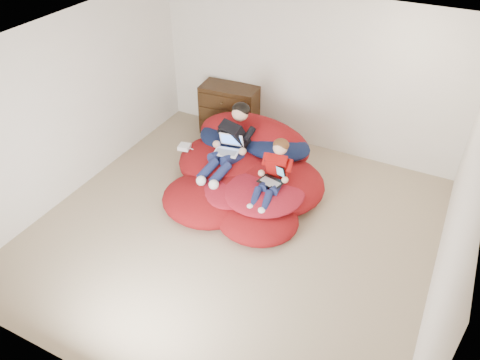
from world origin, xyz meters
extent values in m
cube|color=tan|center=(0.00, 0.00, -0.12)|extent=(5.10, 5.10, 0.25)
cube|color=white|center=(0.00, 2.51, 1.25)|extent=(5.10, 0.02, 2.50)
cube|color=white|center=(0.00, -2.51, 1.25)|extent=(5.10, 0.02, 2.50)
cube|color=white|center=(-2.51, 0.00, 1.25)|extent=(0.02, 5.10, 2.50)
cube|color=white|center=(2.51, 0.00, 1.25)|extent=(0.02, 5.10, 2.50)
cube|color=white|center=(0.00, 0.00, 2.51)|extent=(5.10, 5.10, 0.02)
cube|color=#321F0D|center=(-1.25, 2.25, 0.44)|extent=(1.01, 0.57, 0.87)
cube|color=#321F0D|center=(-1.25, 2.00, 0.17)|extent=(0.87, 0.10, 0.21)
cylinder|color=#4C3F26|center=(-1.25, 1.98, 0.17)|extent=(0.04, 0.06, 0.03)
cube|color=#321F0D|center=(-1.25, 2.00, 0.44)|extent=(0.87, 0.10, 0.21)
cylinder|color=#4C3F26|center=(-1.25, 1.98, 0.44)|extent=(0.04, 0.06, 0.03)
cube|color=#321F0D|center=(-1.25, 2.00, 0.70)|extent=(0.87, 0.10, 0.21)
cylinder|color=#4C3F26|center=(-1.25, 1.98, 0.70)|extent=(0.04, 0.06, 0.03)
ellipsoid|color=maroon|center=(-0.63, 1.09, 0.22)|extent=(1.62, 1.46, 0.58)
ellipsoid|color=maroon|center=(0.17, 0.93, 0.20)|extent=(1.46, 1.42, 0.53)
ellipsoid|color=maroon|center=(-0.16, 0.58, 0.18)|extent=(1.39, 1.11, 0.45)
ellipsoid|color=maroon|center=(-0.55, 0.24, 0.14)|extent=(1.30, 1.19, 0.43)
ellipsoid|color=maroon|center=(0.25, 0.19, 0.13)|extent=(1.13, 1.02, 0.37)
ellipsoid|color=maroon|center=(-0.47, 1.58, 0.40)|extent=(1.86, 0.82, 0.82)
ellipsoid|color=#111B3E|center=(-0.74, 1.42, 0.48)|extent=(1.10, 0.90, 0.28)
ellipsoid|color=#111B3E|center=(-0.05, 1.43, 0.52)|extent=(1.10, 0.77, 0.26)
ellipsoid|color=maroon|center=(0.18, 0.54, 0.34)|extent=(1.14, 1.14, 0.21)
ellipsoid|color=maroon|center=(-0.29, 0.37, 0.30)|extent=(0.90, 0.81, 0.16)
ellipsoid|color=white|center=(-0.77, 1.70, 0.62)|extent=(0.47, 0.30, 0.30)
cube|color=black|center=(-0.55, 1.13, 0.70)|extent=(0.44, 0.49, 0.53)
sphere|color=#D9A484|center=(-0.55, 1.27, 1.01)|extent=(0.24, 0.24, 0.24)
ellipsoid|color=black|center=(-0.55, 1.30, 1.05)|extent=(0.27, 0.25, 0.21)
cylinder|color=#161E46|center=(-0.65, 0.82, 0.51)|extent=(0.26, 0.42, 0.22)
cylinder|color=#161E46|center=(-0.65, 0.47, 0.48)|extent=(0.23, 0.40, 0.25)
sphere|color=white|center=(-0.65, 0.28, 0.41)|extent=(0.14, 0.14, 0.14)
cylinder|color=#161E46|center=(-0.45, 0.82, 0.51)|extent=(0.26, 0.42, 0.22)
cylinder|color=#161E46|center=(-0.45, 0.47, 0.48)|extent=(0.23, 0.40, 0.25)
sphere|color=white|center=(-0.45, 0.28, 0.41)|extent=(0.14, 0.14, 0.14)
cube|color=#AE110F|center=(0.27, 0.77, 0.62)|extent=(0.32, 0.31, 0.44)
sphere|color=#D9A484|center=(0.27, 0.84, 0.89)|extent=(0.20, 0.20, 0.20)
ellipsoid|color=#522F16|center=(0.27, 0.87, 0.92)|extent=(0.22, 0.21, 0.17)
cylinder|color=#161E46|center=(0.18, 0.55, 0.45)|extent=(0.17, 0.33, 0.18)
cylinder|color=#161E46|center=(0.18, 0.27, 0.42)|extent=(0.15, 0.32, 0.21)
sphere|color=white|center=(0.18, 0.10, 0.36)|extent=(0.12, 0.12, 0.12)
cylinder|color=#161E46|center=(0.35, 0.55, 0.45)|extent=(0.17, 0.33, 0.18)
cylinder|color=#161E46|center=(0.35, 0.27, 0.42)|extent=(0.15, 0.32, 0.21)
sphere|color=white|center=(0.35, 0.10, 0.36)|extent=(0.12, 0.12, 0.12)
cube|color=white|center=(-0.55, 0.83, 0.59)|extent=(0.39, 0.30, 0.01)
cube|color=gray|center=(-0.55, 0.82, 0.60)|extent=(0.31, 0.18, 0.00)
cube|color=white|center=(-0.55, 1.00, 0.71)|extent=(0.36, 0.16, 0.23)
cube|color=#4075DC|center=(-0.55, 0.99, 0.71)|extent=(0.31, 0.12, 0.19)
cube|color=black|center=(0.27, 0.56, 0.51)|extent=(0.36, 0.28, 0.01)
cube|color=gray|center=(0.27, 0.55, 0.52)|extent=(0.29, 0.18, 0.00)
cube|color=black|center=(0.27, 0.71, 0.62)|extent=(0.33, 0.15, 0.21)
cube|color=#5098BC|center=(0.27, 0.70, 0.62)|extent=(0.29, 0.12, 0.17)
cube|color=white|center=(-1.32, 0.90, 0.42)|extent=(0.20, 0.20, 0.06)
camera|label=1|loc=(2.18, -4.12, 4.24)|focal=35.00mm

